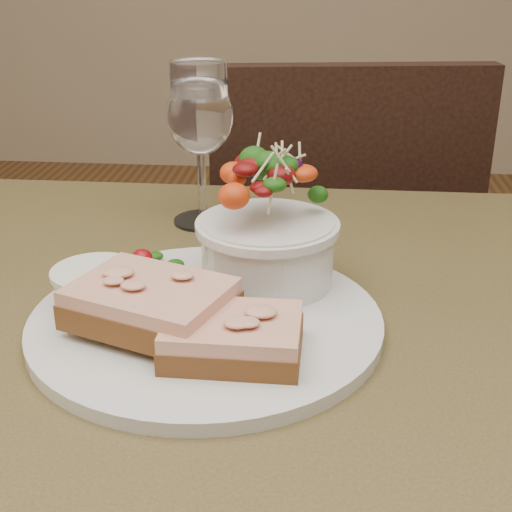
# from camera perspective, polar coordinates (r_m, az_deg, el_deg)

# --- Properties ---
(cafe_table) EXTENTS (0.80, 0.80, 0.75)m
(cafe_table) POSITION_cam_1_polar(r_m,az_deg,el_deg) (0.67, -1.19, -13.53)
(cafe_table) COLOR #3F341B
(cafe_table) RESTS_ON ground
(chair_far) EXTENTS (0.47, 0.47, 0.90)m
(chair_far) POSITION_cam_1_polar(r_m,az_deg,el_deg) (1.43, 5.38, -8.61)
(chair_far) COLOR black
(chair_far) RESTS_ON ground
(dinner_plate) EXTENTS (0.31, 0.31, 0.01)m
(dinner_plate) POSITION_cam_1_polar(r_m,az_deg,el_deg) (0.62, -4.01, -5.24)
(dinner_plate) COLOR silver
(dinner_plate) RESTS_ON cafe_table
(sandwich_front) EXTENTS (0.11, 0.08, 0.03)m
(sandwich_front) POSITION_cam_1_polar(r_m,az_deg,el_deg) (0.56, -1.87, -6.47)
(sandwich_front) COLOR #4D2814
(sandwich_front) RESTS_ON dinner_plate
(sandwich_back) EXTENTS (0.15, 0.13, 0.03)m
(sandwich_back) POSITION_cam_1_polar(r_m,az_deg,el_deg) (0.59, -8.40, -3.78)
(sandwich_back) COLOR #4D2814
(sandwich_back) RESTS_ON dinner_plate
(ramekin) EXTENTS (0.07, 0.07, 0.04)m
(ramekin) POSITION_cam_1_polar(r_m,az_deg,el_deg) (0.64, -12.68, -2.33)
(ramekin) COLOR silver
(ramekin) RESTS_ON dinner_plate
(salad_bowl) EXTENTS (0.12, 0.12, 0.13)m
(salad_bowl) POSITION_cam_1_polar(r_m,az_deg,el_deg) (0.66, 0.93, 2.67)
(salad_bowl) COLOR silver
(salad_bowl) RESTS_ON dinner_plate
(garnish) EXTENTS (0.05, 0.04, 0.02)m
(garnish) POSITION_cam_1_polar(r_m,az_deg,el_deg) (0.71, -8.21, -0.36)
(garnish) COLOR black
(garnish) RESTS_ON dinner_plate
(wine_glass) EXTENTS (0.08, 0.08, 0.18)m
(wine_glass) POSITION_cam_1_polar(r_m,az_deg,el_deg) (0.82, -4.51, 10.77)
(wine_glass) COLOR white
(wine_glass) RESTS_ON cafe_table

